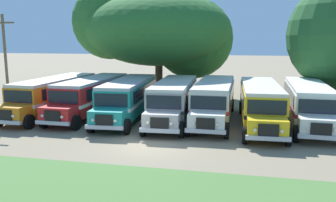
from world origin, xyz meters
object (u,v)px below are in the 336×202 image
at_px(parked_bus_slot_4, 214,99).
at_px(parked_bus_slot_6, 308,102).
at_px(parked_bus_slot_2, 128,96).
at_px(parked_bus_slot_3, 174,98).
at_px(parked_bus_slot_1, 92,94).
at_px(utility_pole, 6,64).
at_px(broad_shade_tree, 160,30).
at_px(parked_bus_slot_0, 54,94).
at_px(parked_bus_slot_5, 260,102).

distance_m(parked_bus_slot_4, parked_bus_slot_6, 6.51).
xyz_separation_m(parked_bus_slot_2, parked_bus_slot_3, (3.56, -0.04, 0.00)).
distance_m(parked_bus_slot_1, utility_pole, 6.58).
distance_m(parked_bus_slot_4, broad_shade_tree, 12.49).
xyz_separation_m(parked_bus_slot_6, broad_shade_tree, (-12.86, 9.33, 5.22)).
bearing_deg(broad_shade_tree, utility_pole, -125.22).
height_order(parked_bus_slot_2, parked_bus_slot_6, same).
bearing_deg(parked_bus_slot_4, parked_bus_slot_3, -81.37).
bearing_deg(parked_bus_slot_4, parked_bus_slot_6, 90.87).
relative_size(parked_bus_slot_2, parked_bus_slot_3, 1.00).
xyz_separation_m(parked_bus_slot_0, parked_bus_slot_3, (9.80, 0.01, 0.00)).
xyz_separation_m(parked_bus_slot_2, parked_bus_slot_6, (13.01, 0.47, 0.00)).
bearing_deg(parked_bus_slot_6, parked_bus_slot_4, -87.29).
xyz_separation_m(parked_bus_slot_0, parked_bus_slot_6, (19.25, 0.52, 0.00)).
bearing_deg(parked_bus_slot_6, parked_bus_slot_3, -84.87).
height_order(parked_bus_slot_1, broad_shade_tree, broad_shade_tree).
height_order(parked_bus_slot_6, utility_pole, utility_pole).
bearing_deg(parked_bus_slot_6, broad_shade_tree, -123.89).
xyz_separation_m(parked_bus_slot_4, utility_pole, (-15.03, -2.91, 2.51)).
relative_size(parked_bus_slot_2, parked_bus_slot_6, 1.00).
bearing_deg(utility_pole, parked_bus_slot_3, 11.56).
distance_m(parked_bus_slot_2, utility_pole, 9.24).
height_order(parked_bus_slot_2, utility_pole, utility_pole).
height_order(broad_shade_tree, utility_pole, broad_shade_tree).
distance_m(parked_bus_slot_0, broad_shade_tree, 12.85).
relative_size(parked_bus_slot_2, parked_bus_slot_4, 1.01).
height_order(parked_bus_slot_0, parked_bus_slot_2, same).
distance_m(parked_bus_slot_1, broad_shade_tree, 11.27).
height_order(parked_bus_slot_0, parked_bus_slot_6, same).
height_order(parked_bus_slot_5, parked_bus_slot_6, same).
bearing_deg(parked_bus_slot_2, parked_bus_slot_4, 90.01).
bearing_deg(parked_bus_slot_0, parked_bus_slot_4, 94.76).
bearing_deg(parked_bus_slot_4, parked_bus_slot_0, -87.76).
distance_m(parked_bus_slot_1, parked_bus_slot_2, 3.20).
height_order(parked_bus_slot_0, utility_pole, utility_pole).
xyz_separation_m(parked_bus_slot_0, utility_pole, (-2.30, -2.46, 2.51)).
xyz_separation_m(parked_bus_slot_3, parked_bus_slot_6, (9.45, 0.51, 0.00)).
bearing_deg(parked_bus_slot_0, parked_bus_slot_2, 93.19).
height_order(parked_bus_slot_0, parked_bus_slot_3, same).
xyz_separation_m(parked_bus_slot_0, parked_bus_slot_1, (3.05, 0.43, 0.00)).
height_order(parked_bus_slot_6, broad_shade_tree, broad_shade_tree).
relative_size(parked_bus_slot_0, parked_bus_slot_4, 1.00).
bearing_deg(parked_bus_slot_6, parked_bus_slot_1, -87.63).
relative_size(parked_bus_slot_3, parked_bus_slot_6, 1.00).
bearing_deg(broad_shade_tree, parked_bus_slot_6, -35.96).
height_order(parked_bus_slot_3, parked_bus_slot_4, same).
bearing_deg(utility_pole, parked_bus_slot_0, 46.95).
bearing_deg(parked_bus_slot_4, utility_pole, -78.82).
bearing_deg(parked_bus_slot_0, parked_bus_slot_1, 100.81).
bearing_deg(parked_bus_slot_6, parked_bus_slot_0, -86.39).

